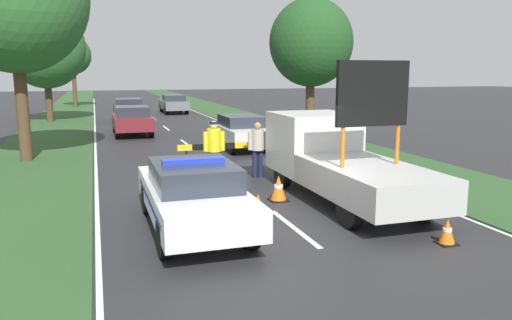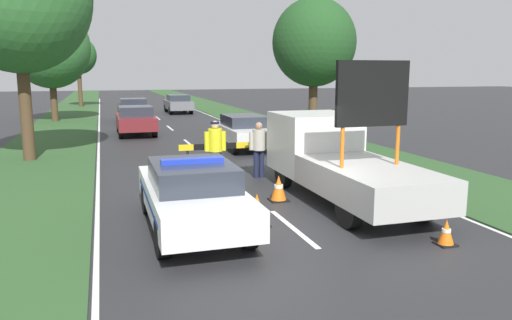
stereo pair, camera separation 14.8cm
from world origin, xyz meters
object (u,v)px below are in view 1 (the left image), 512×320
pedestrian_civilian (258,145)px  queued_car_suv_grey (174,103)px  work_truck (335,157)px  traffic_cone_near_police (447,232)px  traffic_cone_centre_front (258,210)px  queued_car_wagon_maroon (132,120)px  roadside_tree_mid_right (45,47)px  police_car (193,194)px  queued_car_van_white (240,130)px  police_officer (214,146)px  queued_car_sedan_black (129,109)px  traffic_cone_near_truck (161,174)px  road_barrier (221,149)px  traffic_cone_lane_edge (169,163)px  traffic_cone_behind_barrier (278,188)px  roadside_tree_near_right (73,56)px  roadside_tree_near_left (311,43)px

pedestrian_civilian → queued_car_suv_grey: bearing=67.5°
work_truck → traffic_cone_near_police: 4.08m
traffic_cone_centre_front → queued_car_wagon_maroon: 16.68m
queued_car_suv_grey → roadside_tree_mid_right: size_ratio=0.62×
police_car → queued_car_van_white: police_car is taller
police_officer → queued_car_wagon_maroon: size_ratio=0.41×
traffic_cone_centre_front → queued_car_van_white: (2.63, 10.49, 0.42)m
queued_car_sedan_black → traffic_cone_near_truck: bearing=88.9°
road_barrier → roadside_tree_mid_right: roadside_tree_mid_right is taller
traffic_cone_lane_edge → police_car: bearing=-93.5°
traffic_cone_behind_barrier → queued_car_suv_grey: bearing=86.8°
police_officer → traffic_cone_centre_front: 4.55m
police_car → roadside_tree_near_right: bearing=90.4°
work_truck → traffic_cone_near_truck: work_truck is taller
police_officer → roadside_tree_mid_right: size_ratio=0.25×
traffic_cone_near_truck → traffic_cone_near_police: bearing=-56.6°
traffic_cone_near_truck → traffic_cone_lane_edge: traffic_cone_near_truck is taller
traffic_cone_centre_front → queued_car_suv_grey: 29.85m
police_car → traffic_cone_near_truck: 4.48m
traffic_cone_lane_edge → queued_car_suv_grey: (3.66, 23.15, 0.49)m
police_officer → traffic_cone_near_police: size_ratio=3.67×
road_barrier → traffic_cone_lane_edge: size_ratio=5.43×
police_officer → queued_car_sedan_black: police_officer is taller
road_barrier → roadside_tree_near_left: size_ratio=0.42×
roadside_tree_near_left → queued_car_suv_grey: bearing=100.2°
traffic_cone_near_police → traffic_cone_centre_front: (-3.04, 2.22, 0.10)m
roadside_tree_near_left → traffic_cone_behind_barrier: bearing=-118.1°
road_barrier → police_car: bearing=-107.5°
work_truck → traffic_cone_near_truck: 5.08m
pedestrian_civilian → traffic_cone_near_police: bearing=-97.1°
queued_car_sedan_black → work_truck: bearing=99.9°
traffic_cone_centre_front → queued_car_van_white: bearing=75.9°
traffic_cone_behind_barrier → queued_car_van_white: size_ratio=0.14×
traffic_cone_centre_front → roadside_tree_near_left: (6.07, 11.05, 4.12)m
traffic_cone_centre_front → queued_car_wagon_maroon: (-1.40, 16.62, 0.43)m
traffic_cone_near_truck → roadside_tree_mid_right: roadside_tree_mid_right is taller
pedestrian_civilian → queued_car_sedan_black: bearing=78.2°
police_car → queued_car_van_white: (3.98, 10.34, 0.01)m
queued_car_wagon_maroon → roadside_tree_near_right: roadside_tree_near_right is taller
queued_car_suv_grey → traffic_cone_near_police: bearing=90.6°
traffic_cone_near_police → queued_car_van_white: bearing=91.9°
queued_car_van_white → queued_car_wagon_maroon: bearing=-56.7°
work_truck → queued_car_van_white: 8.73m
work_truck → queued_car_suv_grey: size_ratio=1.38×
queued_car_sedan_black → roadside_tree_mid_right: roadside_tree_mid_right is taller
work_truck → police_officer: work_truck is taller
road_barrier → traffic_cone_lane_edge: road_barrier is taller
traffic_cone_lane_edge → queued_car_wagon_maroon: 10.07m
traffic_cone_lane_edge → roadside_tree_mid_right: size_ratio=0.07×
traffic_cone_near_police → traffic_cone_centre_front: traffic_cone_centre_front is taller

